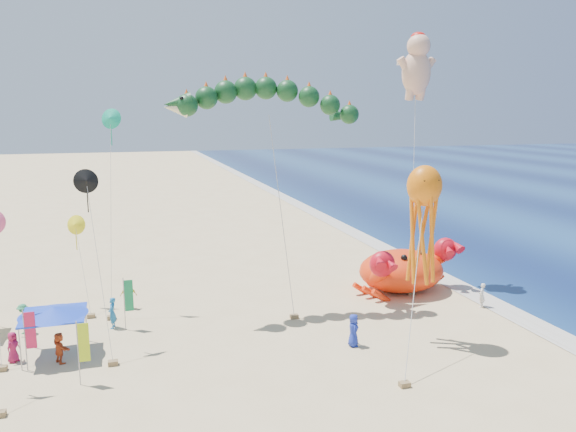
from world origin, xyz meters
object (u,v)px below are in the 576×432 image
object	(u,v)px
crab_inflatable	(402,269)
cherub_kite	(417,65)
octopus_kite	(423,215)
canopy_blue	(53,311)
dragon_kite	(266,106)

from	to	relation	value
crab_inflatable	cherub_kite	size ratio (longest dim) A/B	0.46
crab_inflatable	octopus_kite	distance (m)	10.56
crab_inflatable	canopy_blue	distance (m)	23.34
octopus_kite	canopy_blue	size ratio (longest dim) A/B	2.83
crab_inflatable	cherub_kite	distance (m)	14.88
dragon_kite	octopus_kite	bearing A→B (deg)	-48.71
cherub_kite	canopy_blue	size ratio (longest dim) A/B	5.24
dragon_kite	canopy_blue	bearing A→B (deg)	-162.43
dragon_kite	cherub_kite	xyz separation A→B (m)	(12.15, 3.08, 2.99)
cherub_kite	octopus_kite	size ratio (longest dim) A/B	1.85
cherub_kite	canopy_blue	xyz separation A→B (m)	(-24.84, -7.10, -13.71)
dragon_kite	cherub_kite	distance (m)	12.89
canopy_blue	crab_inflatable	bearing A→B (deg)	11.25
cherub_kite	octopus_kite	bearing A→B (deg)	-116.15
octopus_kite	dragon_kite	bearing A→B (deg)	131.29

